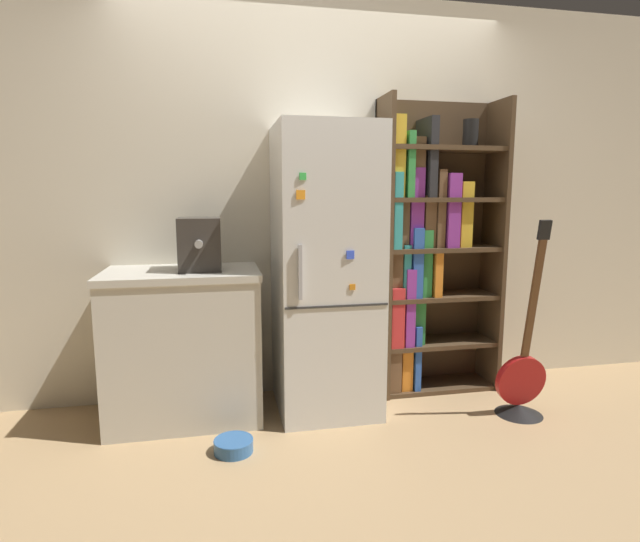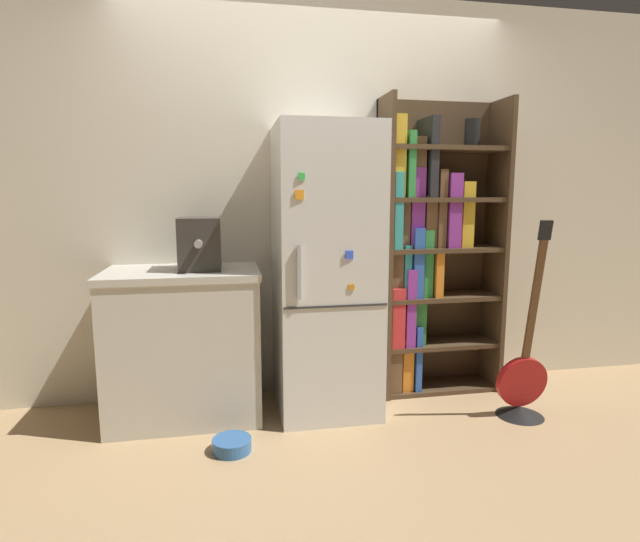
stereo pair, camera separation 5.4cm
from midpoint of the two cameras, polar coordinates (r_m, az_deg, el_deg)
ground_plane at (r=3.18m, az=1.58°, el=-16.11°), size 16.00×16.00×0.00m
wall_back at (r=3.35m, az=-0.06°, el=8.10°), size 8.00×0.05×2.60m
refrigerator at (r=3.06m, az=1.12°, el=-0.03°), size 0.60×0.65×1.74m
bookshelf at (r=3.43m, az=12.34°, el=2.19°), size 0.83×0.32×1.96m
kitchen_counter at (r=3.12m, az=-14.71°, el=-8.03°), size 0.89×0.59×0.90m
espresso_machine at (r=2.99m, az=-13.06°, el=3.05°), size 0.24×0.33×0.31m
guitar at (r=3.34m, az=22.52°, el=-12.35°), size 0.32×0.29×1.20m
pet_bowl at (r=2.81m, az=-9.47°, el=-18.94°), size 0.21×0.21×0.07m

